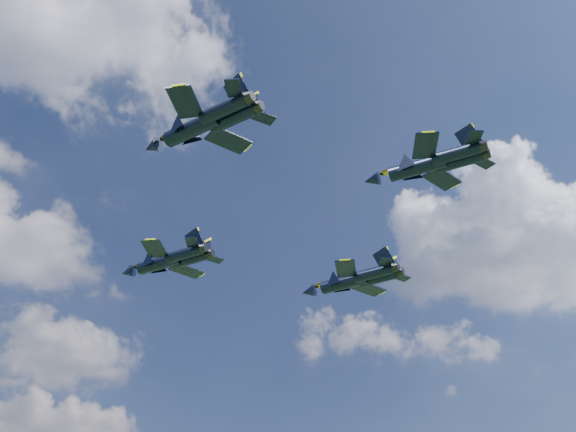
# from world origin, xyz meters

# --- Properties ---
(jet_lead) EXTENTS (12.73, 16.18, 4.02)m
(jet_lead) POSITION_xyz_m (-14.68, 20.40, 57.86)
(jet_lead) COLOR black
(jet_left) EXTENTS (12.36, 16.61, 4.03)m
(jet_left) POSITION_xyz_m (-20.49, -7.56, 60.20)
(jet_left) COLOR black
(jet_right) EXTENTS (13.24, 17.59, 4.30)m
(jet_right) POSITION_xyz_m (13.20, 13.90, 58.46)
(jet_right) COLOR black
(jet_slot) EXTENTS (12.99, 15.84, 3.98)m
(jet_slot) POSITION_xyz_m (7.11, -12.76, 61.17)
(jet_slot) COLOR black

